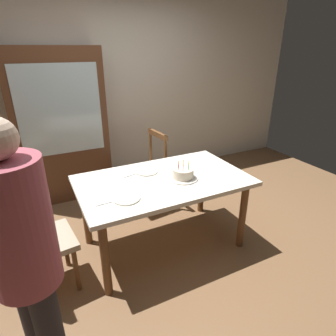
{
  "coord_description": "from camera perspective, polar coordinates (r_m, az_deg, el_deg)",
  "views": [
    {
      "loc": [
        -1.03,
        -2.14,
        1.89
      ],
      "look_at": [
        0.05,
        0.0,
        0.85
      ],
      "focal_mm": 30.02,
      "sensor_mm": 36.0,
      "label": 1
    }
  ],
  "objects": [
    {
      "name": "birthday_cake",
      "position": [
        2.62,
        3.1,
        -1.28
      ],
      "size": [
        0.28,
        0.28,
        0.17
      ],
      "color": "silver",
      "rests_on": "dining_table"
    },
    {
      "name": "ground",
      "position": [
        3.03,
        -0.87,
        -15.03
      ],
      "size": [
        6.4,
        6.4,
        0.0
      ],
      "primitive_type": "plane",
      "color": "brown"
    },
    {
      "name": "fork_near_celebrant",
      "position": [
        2.29,
        -12.3,
        -6.93
      ],
      "size": [
        0.18,
        0.03,
        0.01
      ],
      "primitive_type": "cube",
      "rotation": [
        0.0,
        0.0,
        0.06
      ],
      "color": "silver",
      "rests_on": "dining_table"
    },
    {
      "name": "plate_near_celebrant",
      "position": [
        2.31,
        -8.41,
        -6.16
      ],
      "size": [
        0.22,
        0.22,
        0.01
      ],
      "primitive_type": "cylinder",
      "color": "silver",
      "rests_on": "dining_table"
    },
    {
      "name": "china_cabinet",
      "position": [
        3.83,
        -20.91,
        7.81
      ],
      "size": [
        1.1,
        0.45,
        1.9
      ],
      "color": "#56331E",
      "rests_on": "ground"
    },
    {
      "name": "fork_far_side",
      "position": [
        2.72,
        -7.41,
        -1.4
      ],
      "size": [
        0.18,
        0.06,
        0.01
      ],
      "primitive_type": "cube",
      "rotation": [
        0.0,
        0.0,
        0.24
      ],
      "color": "silver",
      "rests_on": "dining_table"
    },
    {
      "name": "person_celebrant",
      "position": [
        1.6,
        -26.93,
        -16.18
      ],
      "size": [
        0.32,
        0.32,
        1.64
      ],
      "color": "#262328",
      "rests_on": "ground"
    },
    {
      "name": "plate_far_side",
      "position": [
        2.78,
        -4.34,
        -0.7
      ],
      "size": [
        0.22,
        0.22,
        0.01
      ],
      "primitive_type": "cylinder",
      "color": "silver",
      "rests_on": "dining_table"
    },
    {
      "name": "dining_table",
      "position": [
        2.67,
        -0.96,
        -3.95
      ],
      "size": [
        1.57,
        0.94,
        0.75
      ],
      "color": "silver",
      "rests_on": "ground"
    },
    {
      "name": "chair_spindle_back",
      "position": [
        3.47,
        -4.43,
        -0.92
      ],
      "size": [
        0.48,
        0.48,
        0.95
      ],
      "color": "beige",
      "rests_on": "ground"
    },
    {
      "name": "chair_upholstered",
      "position": [
        2.47,
        -26.08,
        -12.53
      ],
      "size": [
        0.49,
        0.49,
        0.95
      ],
      "color": "tan",
      "rests_on": "ground"
    },
    {
      "name": "back_wall",
      "position": [
        4.16,
        -12.58,
        14.84
      ],
      "size": [
        6.4,
        0.1,
        2.6
      ],
      "primitive_type": "cube",
      "color": "silver",
      "rests_on": "ground"
    }
  ]
}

